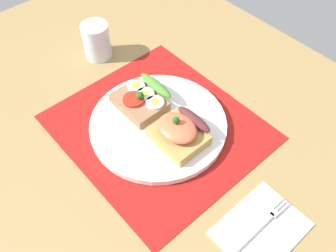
# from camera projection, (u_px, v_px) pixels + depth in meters

# --- Properties ---
(ground_plane) EXTENTS (1.20, 0.90, 0.03)m
(ground_plane) POSITION_uv_depth(u_px,v_px,m) (159.00, 132.00, 0.78)
(ground_plane) COLOR olive
(placemat) EXTENTS (0.39, 0.36, 0.00)m
(placemat) POSITION_uv_depth(u_px,v_px,m) (158.00, 127.00, 0.77)
(placemat) COLOR maroon
(placemat) RESTS_ON ground_plane
(plate) EXTENTS (0.28, 0.28, 0.01)m
(plate) POSITION_uv_depth(u_px,v_px,m) (158.00, 124.00, 0.76)
(plate) COLOR white
(plate) RESTS_ON placemat
(sandwich_egg_tomato) EXTENTS (0.11, 0.10, 0.04)m
(sandwich_egg_tomato) POSITION_uv_depth(u_px,v_px,m) (142.00, 99.00, 0.77)
(sandwich_egg_tomato) COLOR #916746
(sandwich_egg_tomato) RESTS_ON plate
(sandwich_salmon) EXTENTS (0.10, 0.10, 0.06)m
(sandwich_salmon) POSITION_uv_depth(u_px,v_px,m) (178.00, 133.00, 0.71)
(sandwich_salmon) COLOR #B28C49
(sandwich_salmon) RESTS_ON plate
(napkin) EXTENTS (0.11, 0.15, 0.01)m
(napkin) POSITION_uv_depth(u_px,v_px,m) (261.00, 228.00, 0.63)
(napkin) COLOR white
(napkin) RESTS_ON ground_plane
(fork) EXTENTS (0.02, 0.15, 0.00)m
(fork) POSITION_uv_depth(u_px,v_px,m) (261.00, 226.00, 0.62)
(fork) COLOR #B7B7BC
(fork) RESTS_ON napkin
(drinking_glass) EXTENTS (0.06, 0.06, 0.09)m
(drinking_glass) POSITION_uv_depth(u_px,v_px,m) (97.00, 41.00, 0.88)
(drinking_glass) COLOR silver
(drinking_glass) RESTS_ON ground_plane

